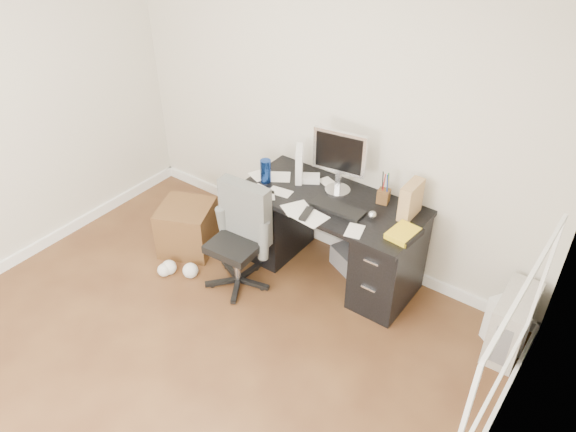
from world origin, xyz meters
name	(u,v)px	position (x,y,z in m)	size (l,w,h in m)	color
ground	(165,378)	(0.00, 0.00, 0.00)	(4.00, 4.00, 0.00)	#412415
room_shell	(134,177)	(0.03, 0.03, 1.66)	(4.02, 4.02, 2.71)	silver
desk	(330,234)	(0.30, 1.65, 0.40)	(1.50, 0.70, 0.75)	black
loose_papers	(307,194)	(0.10, 1.60, 0.75)	(1.10, 0.60, 0.00)	silver
lcd_monitor	(339,162)	(0.27, 1.78, 1.03)	(0.44, 0.25, 0.55)	silver
keyboard	(337,208)	(0.41, 1.56, 0.76)	(0.44, 0.15, 0.02)	black
computer_mouse	(372,215)	(0.69, 1.61, 0.78)	(0.07, 0.07, 0.07)	silver
travel_mug	(266,171)	(-0.29, 1.56, 0.85)	(0.09, 0.09, 0.20)	navy
white_binder	(299,164)	(-0.10, 1.76, 0.89)	(0.11, 0.24, 0.28)	white
magazine_file	(411,200)	(0.89, 1.81, 0.89)	(0.12, 0.24, 0.29)	#A88751
pen_cup	(384,188)	(0.65, 1.86, 0.88)	(0.11, 0.11, 0.27)	#563718
yellow_book	(404,234)	(0.98, 1.55, 0.77)	(0.19, 0.24, 0.04)	yellow
paper_remote	(308,215)	(0.28, 1.35, 0.76)	(0.28, 0.22, 0.02)	silver
office_chair	(236,240)	(-0.23, 1.08, 0.45)	(0.51, 0.51, 0.91)	#575A57
pc_tower	(512,323)	(1.84, 1.70, 0.25)	(0.23, 0.51, 0.51)	#A6A096
shopping_bag	(504,328)	(1.80, 1.69, 0.20)	(0.29, 0.21, 0.40)	white
wicker_basket	(187,228)	(-0.91, 1.18, 0.22)	(0.45, 0.45, 0.45)	#493315
desk_printer	(352,259)	(0.44, 1.82, 0.09)	(0.32, 0.26, 0.19)	slate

